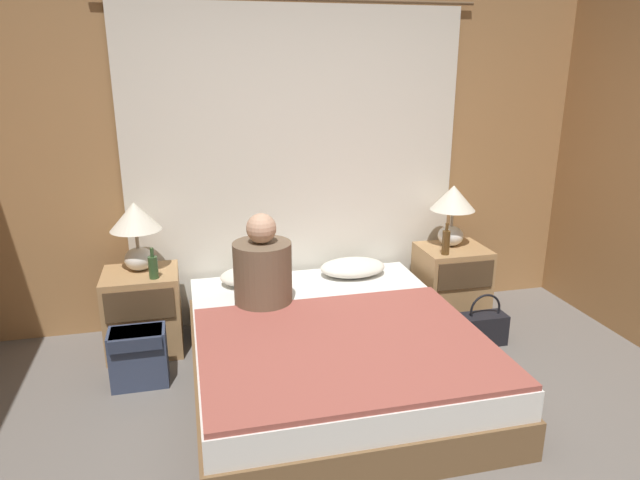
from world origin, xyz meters
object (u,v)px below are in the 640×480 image
nightstand_right (451,282)px  lamp_left (136,225)px  bed (331,353)px  nightstand_left (143,311)px  lamp_right (453,206)px  pillow_right (353,267)px  backpack_on_floor (138,354)px  handbag_on_floor (484,327)px  pillow_left (255,276)px  beer_bottle_on_left_stand (153,267)px  person_left_in_bed (263,270)px  beer_bottle_on_right_stand (446,242)px

nightstand_right → lamp_left: (-2.30, 0.06, 0.60)m
bed → nightstand_right: size_ratio=3.46×
nightstand_left → lamp_right: 2.38m
nightstand_right → pillow_right: nightstand_right is taller
backpack_on_floor → lamp_left: bearing=88.6°
handbag_on_floor → pillow_left: bearing=160.8°
nightstand_left → nightstand_right: size_ratio=1.00×
nightstand_left → lamp_right: lamp_right is taller
bed → beer_bottle_on_left_stand: beer_bottle_on_left_stand is taller
nightstand_left → pillow_left: (0.78, 0.07, 0.17)m
pillow_left → beer_bottle_on_left_stand: 0.74m
pillow_left → person_left_in_bed: bearing=-88.7°
pillow_right → beer_bottle_on_left_stand: size_ratio=2.37×
lamp_left → beer_bottle_on_left_stand: 0.32m
handbag_on_floor → beer_bottle_on_left_stand: bearing=171.2°
bed → pillow_right: bearing=64.6°
lamp_right → beer_bottle_on_left_stand: (-2.20, -0.19, -0.23)m
person_left_in_bed → beer_bottle_on_right_stand: person_left_in_bed is taller
pillow_left → nightstand_right: bearing=-2.6°
nightstand_left → beer_bottle_on_right_stand: beer_bottle_on_right_stand is taller
nightstand_right → pillow_left: (-1.52, 0.07, 0.17)m
lamp_right → backpack_on_floor: size_ratio=1.29×
bed → pillow_left: size_ratio=4.01×
beer_bottle_on_left_stand → beer_bottle_on_right_stand: beer_bottle_on_right_stand is taller
beer_bottle_on_left_stand → lamp_right: bearing=4.9°
bed → handbag_on_floor: (1.19, 0.24, -0.07)m
lamp_left → handbag_on_floor: size_ratio=1.25×
handbag_on_floor → lamp_left: bearing=167.1°
nightstand_left → pillow_left: size_ratio=1.16×
backpack_on_floor → handbag_on_floor: (2.35, -0.01, -0.09)m
person_left_in_bed → lamp_left: bearing=154.0°
bed → pillow_right: size_ratio=4.01×
lamp_right → pillow_right: (-0.78, 0.01, -0.43)m
nightstand_left → beer_bottle_on_left_stand: bearing=-51.6°
bed → beer_bottle_on_right_stand: (1.02, 0.59, 0.47)m
nightstand_right → bed: bearing=-148.3°
nightstand_right → beer_bottle_on_left_stand: beer_bottle_on_left_stand is taller
lamp_right → pillow_left: 1.58m
nightstand_right → lamp_right: (0.00, 0.06, 0.60)m
nightstand_left → lamp_left: 0.60m
nightstand_right → beer_bottle_on_right_stand: size_ratio=2.39×
lamp_left → pillow_right: 1.58m
pillow_right → handbag_on_floor: (0.82, -0.54, -0.33)m
lamp_left → beer_bottle_on_left_stand: (0.10, -0.19, -0.23)m
nightstand_left → lamp_left: bearing=90.0°
lamp_left → handbag_on_floor: (2.34, -0.54, -0.76)m
lamp_right → beer_bottle_on_right_stand: 0.32m
nightstand_left → handbag_on_floor: size_ratio=1.51×
nightstand_left → beer_bottle_on_left_stand: size_ratio=2.74×
nightstand_left → handbag_on_floor: bearing=-11.4°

